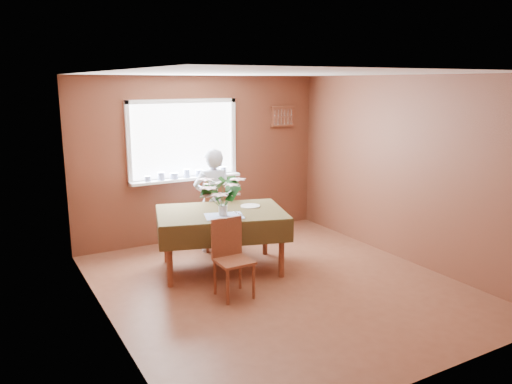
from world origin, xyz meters
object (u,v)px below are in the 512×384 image
seated_woman (213,201)px  flower_bouquet (223,192)px  dining_table (221,218)px  chair_far (218,212)px  chair_near (231,254)px

seated_woman → flower_bouquet: bearing=86.2°
dining_table → flower_bouquet: flower_bouquet is taller
chair_far → flower_bouquet: bearing=77.5°
dining_table → flower_bouquet: 0.46m
seated_woman → flower_bouquet: seated_woman is taller
chair_near → flower_bouquet: size_ratio=1.64×
chair_far → flower_bouquet: (-0.39, -0.97, 0.52)m
flower_bouquet → dining_table: bearing=70.7°
dining_table → seated_woman: seated_woman is taller
dining_table → chair_far: bearing=84.5°
dining_table → seated_woman: 0.75m
chair_near → flower_bouquet: 0.83m
dining_table → chair_far: 0.83m
chair_far → chair_near: chair_far is taller
flower_bouquet → chair_near: bearing=-107.6°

